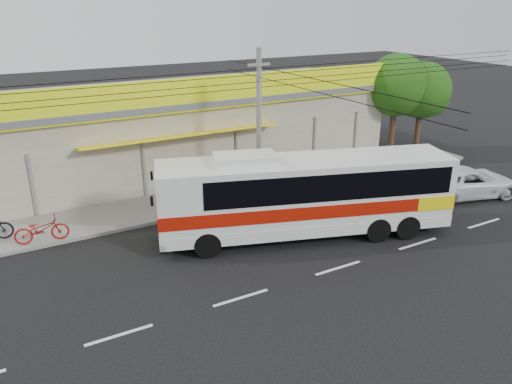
% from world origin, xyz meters
% --- Properties ---
extents(ground, '(120.00, 120.00, 0.00)m').
position_xyz_m(ground, '(0.00, 0.00, 0.00)').
color(ground, black).
rests_on(ground, ground).
extents(sidewalk, '(30.00, 3.20, 0.15)m').
position_xyz_m(sidewalk, '(0.00, 6.00, 0.07)').
color(sidewalk, slate).
rests_on(sidewalk, ground).
extents(lane_markings, '(50.00, 0.12, 0.01)m').
position_xyz_m(lane_markings, '(0.00, -2.50, 0.00)').
color(lane_markings, silver).
rests_on(lane_markings, ground).
extents(storefront_building, '(22.60, 9.20, 5.70)m').
position_xyz_m(storefront_building, '(-0.01, 11.54, 2.30)').
color(storefront_building, gray).
rests_on(storefront_building, ground).
extents(coach_bus, '(11.99, 6.02, 3.64)m').
position_xyz_m(coach_bus, '(0.63, 0.32, 1.95)').
color(coach_bus, silver).
rests_on(coach_bus, ground).
extents(motorbike_red, '(2.12, 0.98, 1.07)m').
position_xyz_m(motorbike_red, '(-9.11, 4.70, 0.69)').
color(motorbike_red, '#960F0A').
rests_on(motorbike_red, sidewalk).
extents(white_car, '(5.60, 3.70, 1.43)m').
position_xyz_m(white_car, '(10.11, 0.21, 0.72)').
color(white_car, silver).
rests_on(white_car, ground).
extents(utility_pole, '(34.00, 14.00, 7.23)m').
position_xyz_m(utility_pole, '(0.55, 4.37, 5.97)').
color(utility_pole, slate).
rests_on(utility_pole, ground).
extents(tree_near, '(3.45, 3.45, 5.73)m').
position_xyz_m(tree_near, '(13.58, 6.83, 3.87)').
color(tree_near, black).
rests_on(tree_near, ground).
extents(tree_far, '(3.75, 3.75, 6.22)m').
position_xyz_m(tree_far, '(11.98, 7.39, 4.21)').
color(tree_far, black).
rests_on(tree_far, ground).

